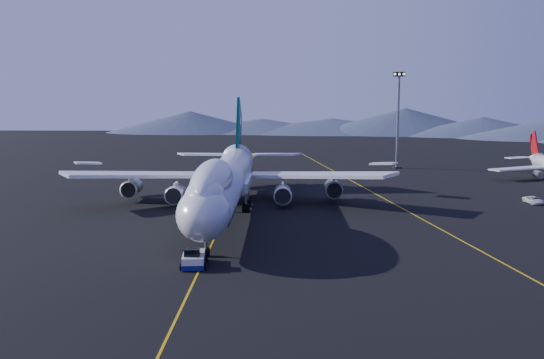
{
  "coord_description": "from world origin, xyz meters",
  "views": [
    {
      "loc": [
        9.33,
        -98.87,
        19.51
      ],
      "look_at": [
        7.72,
        -0.51,
        6.0
      ],
      "focal_mm": 40.0,
      "sensor_mm": 36.0,
      "label": 1
    }
  ],
  "objects_px": {
    "pushback_tug": "(194,260)",
    "service_van": "(533,200)",
    "floodlight_mast": "(398,120)",
    "boeing_747": "(225,180)"
  },
  "relations": [
    {
      "from": "pushback_tug",
      "to": "service_van",
      "type": "height_order",
      "value": "pushback_tug"
    },
    {
      "from": "pushback_tug",
      "to": "floodlight_mast",
      "type": "height_order",
      "value": "floodlight_mast"
    },
    {
      "from": "boeing_747",
      "to": "service_van",
      "type": "distance_m",
      "value": 56.89
    },
    {
      "from": "boeing_747",
      "to": "pushback_tug",
      "type": "distance_m",
      "value": 31.18
    },
    {
      "from": "floodlight_mast",
      "to": "pushback_tug",
      "type": "bearing_deg",
      "value": -113.18
    },
    {
      "from": "boeing_747",
      "to": "floodlight_mast",
      "type": "distance_m",
      "value": 78.5
    },
    {
      "from": "service_van",
      "to": "pushback_tug",
      "type": "bearing_deg",
      "value": -150.35
    },
    {
      "from": "service_van",
      "to": "floodlight_mast",
      "type": "relative_size",
      "value": 0.18
    },
    {
      "from": "service_van",
      "to": "floodlight_mast",
      "type": "height_order",
      "value": "floodlight_mast"
    },
    {
      "from": "service_van",
      "to": "floodlight_mast",
      "type": "xyz_separation_m",
      "value": [
        -14.69,
        55.34,
        12.55
      ]
    }
  ]
}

